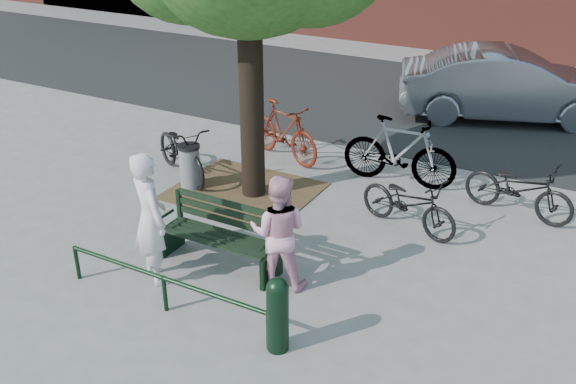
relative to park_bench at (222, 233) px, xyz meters
The scene contains 15 objects.
ground 0.49m from the park_bench, 90.00° to the right, with size 90.00×90.00×0.00m, color gray.
dirt_pit 2.39m from the park_bench, 115.24° to the left, with size 2.40×2.00×0.02m, color brown.
road 8.43m from the park_bench, 90.00° to the left, with size 40.00×7.00×0.01m, color black.
park_bench is the anchor object (origin of this frame).
guard_railing 1.28m from the park_bench, 90.00° to the right, with size 3.06×0.06×0.51m.
person_left 1.06m from the park_bench, 127.28° to the right, with size 0.67×0.44×1.85m, color silver.
person_right 1.00m from the park_bench, ahead, with size 0.77×0.60×1.59m, color pink.
bollard 2.02m from the park_bench, 37.69° to the right, with size 0.26×0.26×0.96m.
litter_bin 2.61m from the park_bench, 136.62° to the left, with size 0.40×0.40×0.81m.
bicycle_a 3.15m from the park_bench, 137.64° to the left, with size 0.68×1.94×1.02m, color black.
bicycle_b 3.92m from the park_bench, 106.64° to the left, with size 0.53×1.89×1.13m, color #55170C.
bicycle_c 2.95m from the park_bench, 48.83° to the left, with size 0.60×1.71×0.90m, color black.
bicycle_d 3.94m from the park_bench, 71.88° to the left, with size 0.58×2.04×1.23m, color gray.
bicycle_e 4.84m from the park_bench, 46.65° to the left, with size 0.62×1.79×0.94m, color black.
parked_car 8.51m from the park_bench, 75.50° to the left, with size 1.67×4.79×1.58m, color slate.
Camera 1 is at (4.56, -6.27, 4.88)m, focal length 40.00 mm.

